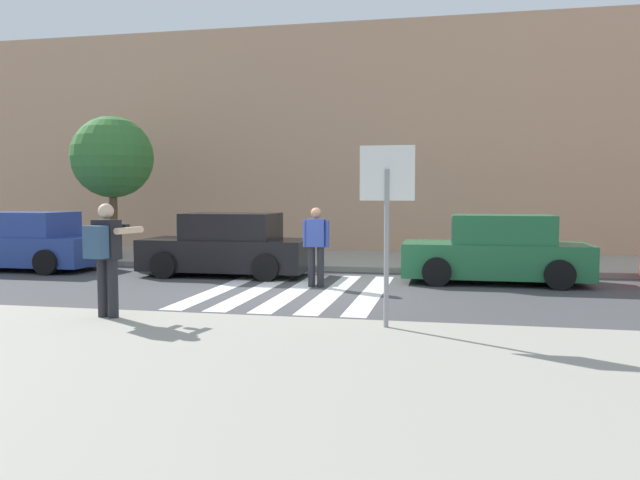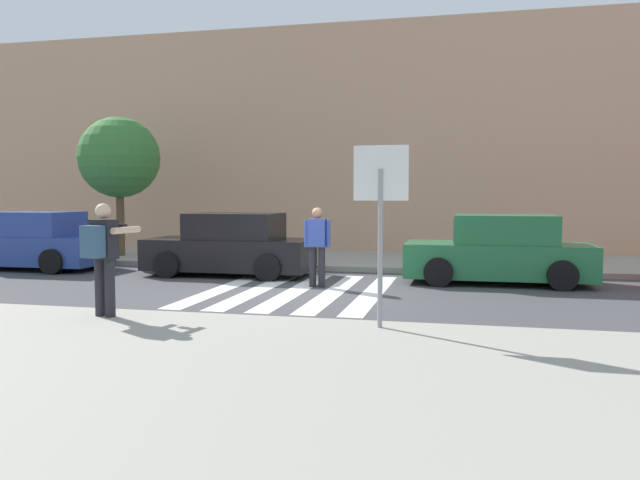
{
  "view_description": "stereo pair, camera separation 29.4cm",
  "coord_description": "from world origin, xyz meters",
  "px_view_note": "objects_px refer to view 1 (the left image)",
  "views": [
    {
      "loc": [
        3.1,
        -12.3,
        1.98
      ],
      "look_at": [
        0.6,
        -0.2,
        1.1
      ],
      "focal_mm": 35.0,
      "sensor_mm": 36.0,
      "label": 1
    },
    {
      "loc": [
        3.39,
        -12.24,
        1.98
      ],
      "look_at": [
        0.6,
        -0.2,
        1.1
      ],
      "focal_mm": 35.0,
      "sensor_mm": 36.0,
      "label": 2
    }
  ],
  "objects_px": {
    "photographer_with_backpack": "(106,250)",
    "street_tree_west": "(112,158)",
    "parked_car_green": "(496,251)",
    "parked_car_black": "(228,246)",
    "parked_car_blue": "(25,243)",
    "pedestrian_crossing": "(316,242)",
    "stop_sign": "(387,195)"
  },
  "relations": [
    {
      "from": "pedestrian_crossing",
      "to": "parked_car_blue",
      "type": "height_order",
      "value": "pedestrian_crossing"
    },
    {
      "from": "photographer_with_backpack",
      "to": "pedestrian_crossing",
      "type": "relative_size",
      "value": 1.0
    },
    {
      "from": "stop_sign",
      "to": "parked_car_green",
      "type": "relative_size",
      "value": 0.62
    },
    {
      "from": "parked_car_green",
      "to": "street_tree_west",
      "type": "distance_m",
      "value": 11.64
    },
    {
      "from": "photographer_with_backpack",
      "to": "street_tree_west",
      "type": "relative_size",
      "value": 0.41
    },
    {
      "from": "parked_car_black",
      "to": "parked_car_green",
      "type": "height_order",
      "value": "same"
    },
    {
      "from": "parked_car_green",
      "to": "street_tree_west",
      "type": "xyz_separation_m",
      "value": [
        -11.07,
        2.68,
        2.4
      ]
    },
    {
      "from": "pedestrian_crossing",
      "to": "parked_car_blue",
      "type": "distance_m",
      "value": 8.4
    },
    {
      "from": "parked_car_green",
      "to": "photographer_with_backpack",
      "type": "bearing_deg",
      "value": -134.94
    },
    {
      "from": "pedestrian_crossing",
      "to": "street_tree_west",
      "type": "relative_size",
      "value": 0.41
    },
    {
      "from": "parked_car_blue",
      "to": "parked_car_black",
      "type": "height_order",
      "value": "same"
    },
    {
      "from": "photographer_with_backpack",
      "to": "parked_car_green",
      "type": "xyz_separation_m",
      "value": [
        6.12,
        6.13,
        -0.44
      ]
    },
    {
      "from": "parked_car_blue",
      "to": "photographer_with_backpack",
      "type": "bearing_deg",
      "value": -45.53
    },
    {
      "from": "parked_car_green",
      "to": "street_tree_west",
      "type": "height_order",
      "value": "street_tree_west"
    },
    {
      "from": "stop_sign",
      "to": "parked_car_blue",
      "type": "xyz_separation_m",
      "value": [
        -10.22,
        5.94,
        -1.26
      ]
    },
    {
      "from": "pedestrian_crossing",
      "to": "parked_car_green",
      "type": "xyz_separation_m",
      "value": [
        3.87,
        1.5,
        -0.25
      ]
    },
    {
      "from": "stop_sign",
      "to": "parked_car_blue",
      "type": "height_order",
      "value": "stop_sign"
    },
    {
      "from": "stop_sign",
      "to": "parked_car_black",
      "type": "relative_size",
      "value": 0.62
    },
    {
      "from": "pedestrian_crossing",
      "to": "parked_car_black",
      "type": "bearing_deg",
      "value": 149.59
    },
    {
      "from": "photographer_with_backpack",
      "to": "parked_car_black",
      "type": "bearing_deg",
      "value": 92.91
    },
    {
      "from": "stop_sign",
      "to": "pedestrian_crossing",
      "type": "distance_m",
      "value": 4.96
    },
    {
      "from": "stop_sign",
      "to": "pedestrian_crossing",
      "type": "bearing_deg",
      "value": 113.76
    },
    {
      "from": "stop_sign",
      "to": "photographer_with_backpack",
      "type": "bearing_deg",
      "value": -177.42
    },
    {
      "from": "parked_car_blue",
      "to": "parked_car_green",
      "type": "height_order",
      "value": "same"
    },
    {
      "from": "pedestrian_crossing",
      "to": "street_tree_west",
      "type": "xyz_separation_m",
      "value": [
        -7.2,
        4.18,
        2.15
      ]
    },
    {
      "from": "photographer_with_backpack",
      "to": "parked_car_green",
      "type": "relative_size",
      "value": 0.42
    },
    {
      "from": "street_tree_west",
      "to": "photographer_with_backpack",
      "type": "bearing_deg",
      "value": -60.67
    },
    {
      "from": "parked_car_black",
      "to": "street_tree_west",
      "type": "xyz_separation_m",
      "value": [
        -4.64,
        2.68,
        2.4
      ]
    },
    {
      "from": "photographer_with_backpack",
      "to": "street_tree_west",
      "type": "distance_m",
      "value": 10.29
    },
    {
      "from": "pedestrian_crossing",
      "to": "parked_car_black",
      "type": "distance_m",
      "value": 2.98
    },
    {
      "from": "pedestrian_crossing",
      "to": "parked_car_blue",
      "type": "bearing_deg",
      "value": 169.7
    },
    {
      "from": "pedestrian_crossing",
      "to": "parked_car_black",
      "type": "height_order",
      "value": "pedestrian_crossing"
    }
  ]
}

